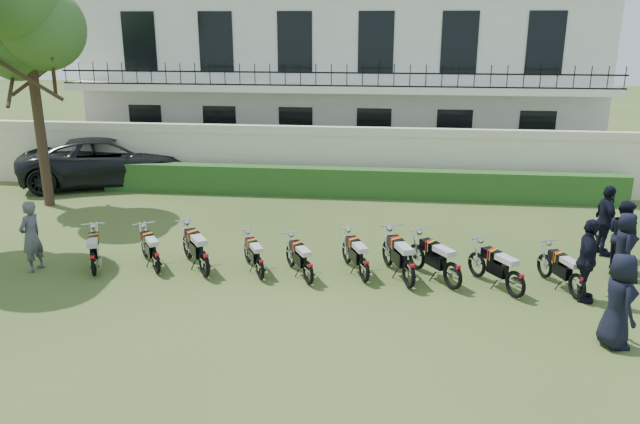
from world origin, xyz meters
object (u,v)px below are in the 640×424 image
object	(u,v)px
motorcycle_9	(578,280)
inspector	(31,236)
officer_2	(587,261)
tree_west_near	(27,19)
motorcycle_2	(204,258)
officer_4	(623,235)
officer_5	(606,221)
officer_3	(624,246)
motorcycle_3	(260,263)
motorcycle_1	(156,257)
motorcycle_7	(453,269)
officer_0	(619,301)
motorcycle_0	(93,259)
motorcycle_4	(308,267)
motorcycle_6	(409,267)
suv	(112,160)
motorcycle_5	(364,264)
motorcycle_8	(516,278)

from	to	relation	value
motorcycle_9	inspector	bearing A→B (deg)	158.44
officer_2	tree_west_near	bearing A→B (deg)	83.77
motorcycle_2	officer_4	xyz separation A→B (m)	(9.91, 1.71, 0.36)
officer_2	officer_5	world-z (taller)	officer_5
motorcycle_2	officer_3	distance (m)	9.81
officer_5	inspector	bearing A→B (deg)	96.59
motorcycle_3	motorcycle_9	xyz separation A→B (m)	(7.06, -0.26, 0.03)
officer_2	motorcycle_1	bearing A→B (deg)	101.93
motorcycle_2	officer_2	size ratio (longest dim) A/B	0.93
officer_4	officer_5	bearing A→B (deg)	-5.64
motorcycle_7	officer_0	bearing A→B (deg)	-72.94
motorcycle_2	motorcycle_3	size ratio (longest dim) A/B	1.12
motorcycle_7	officer_4	distance (m)	4.54
motorcycle_0	motorcycle_7	world-z (taller)	motorcycle_7
officer_3	motorcycle_4	bearing A→B (deg)	104.68
motorcycle_6	officer_5	world-z (taller)	officer_5
officer_0	officer_5	size ratio (longest dim) A/B	0.98
motorcycle_9	motorcycle_6	bearing A→B (deg)	156.81
motorcycle_1	suv	bearing A→B (deg)	85.79
suv	officer_2	bearing A→B (deg)	-140.61
motorcycle_0	suv	xyz separation A→B (m)	(-3.42, 8.65, 0.44)
motorcycle_2	motorcycle_9	xyz separation A→B (m)	(8.38, -0.24, -0.05)
motorcycle_5	suv	bearing A→B (deg)	116.91
officer_2	officer_5	bearing A→B (deg)	-9.57
motorcycle_0	motorcycle_2	size ratio (longest dim) A/B	0.98
motorcycle_1	motorcycle_4	world-z (taller)	motorcycle_1
motorcycle_1	suv	distance (m)	9.65
motorcycle_6	motorcycle_7	xyz separation A→B (m)	(0.97, 0.04, -0.01)
motorcycle_2	officer_3	world-z (taller)	officer_3
inspector	officer_5	size ratio (longest dim) A/B	0.94
motorcycle_9	officer_3	xyz separation A→B (m)	(1.36, 1.35, 0.35)
suv	motorcycle_3	bearing A→B (deg)	-158.49
motorcycle_8	suv	size ratio (longest dim) A/B	0.26
motorcycle_2	motorcycle_9	distance (m)	8.39
motorcycle_4	motorcycle_8	world-z (taller)	motorcycle_8
motorcycle_0	officer_2	distance (m)	11.15
motorcycle_5	suv	xyz separation A→B (m)	(-9.80, 8.27, 0.43)
motorcycle_1	officer_4	distance (m)	11.25
motorcycle_2	motorcycle_8	bearing A→B (deg)	-36.92
motorcycle_2	officer_4	world-z (taller)	officer_4
inspector	motorcycle_7	bearing A→B (deg)	100.65
suv	officer_5	size ratio (longest dim) A/B	3.46
motorcycle_6	motorcycle_9	xyz separation A→B (m)	(3.62, -0.17, -0.06)
motorcycle_5	motorcycle_7	size ratio (longest dim) A/B	1.00
motorcycle_2	motorcycle_4	distance (m)	2.49
motorcycle_2	motorcycle_6	distance (m)	4.77
motorcycle_7	officer_5	world-z (taller)	officer_5
motorcycle_2	motorcycle_7	size ratio (longest dim) A/B	1.01
motorcycle_1	officer_2	size ratio (longest dim) A/B	0.82
motorcycle_2	inspector	xyz separation A→B (m)	(-4.25, -0.02, 0.37)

